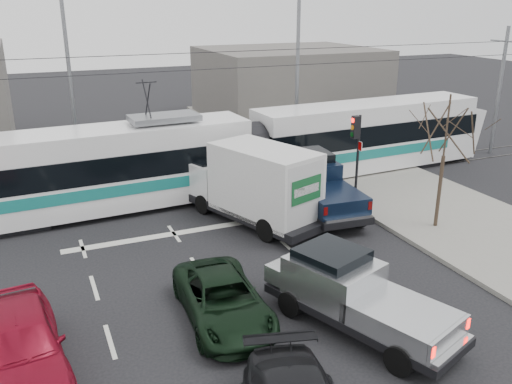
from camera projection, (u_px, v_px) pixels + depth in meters
name	position (u px, v px, depth m)	size (l,w,h in m)	color
ground	(285.00, 301.00, 15.72)	(120.00, 120.00, 0.00)	black
rails	(187.00, 194.00, 24.38)	(60.00, 1.60, 0.03)	#33302D
building_right	(289.00, 83.00, 40.15)	(12.00, 10.00, 5.00)	#645F5A
bare_tree	(446.00, 132.00, 19.45)	(2.40, 2.40, 5.00)	#47382B
traffic_signal	(356.00, 139.00, 22.85)	(0.44, 0.44, 3.60)	black
street_lamp_near	(294.00, 63.00, 28.87)	(2.38, 0.25, 9.00)	slate
street_lamp_far	(65.00, 69.00, 26.33)	(2.38, 0.25, 9.00)	slate
catenary	(184.00, 109.00, 23.09)	(60.00, 0.20, 7.00)	black
tram	(249.00, 150.00, 24.61)	(25.42, 3.87, 5.17)	white
silver_pickup	(351.00, 292.00, 14.31)	(3.60, 5.71, 1.97)	black
box_truck	(255.00, 185.00, 20.90)	(4.11, 6.56, 3.11)	black
navy_pickup	(314.00, 184.00, 22.18)	(2.53, 5.71, 2.34)	black
green_car	(223.00, 300.00, 14.63)	(2.03, 4.41, 1.23)	black
red_car	(20.00, 344.00, 12.41)	(1.89, 4.70, 1.60)	maroon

